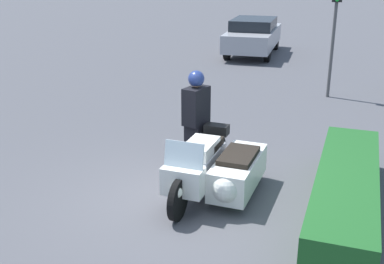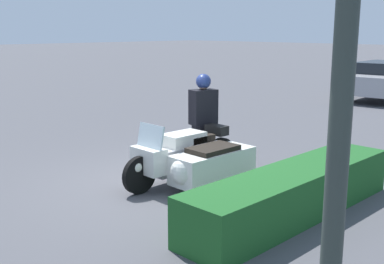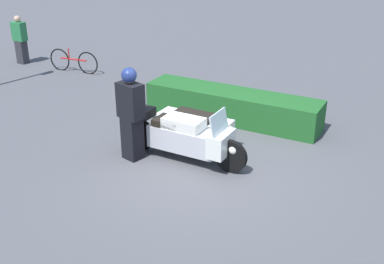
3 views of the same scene
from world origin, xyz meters
TOP-DOWN VIEW (x-y plane):
  - ground_plane at (0.00, 0.00)m, footprint 160.00×160.00m
  - police_motorcycle at (-0.39, 0.52)m, footprint 2.66×1.28m
  - officer_rider at (-1.36, -0.21)m, footprint 0.57×0.42m
  - hedge_bush_curbside at (-0.44, 2.55)m, footprint 4.20×0.89m
  - traffic_light_far at (-7.36, 1.73)m, footprint 0.22×0.28m
  - parked_car_background at (-13.26, -1.83)m, footprint 4.70×2.11m

SIDE VIEW (x-z plane):
  - ground_plane at x=0.00m, z-range 0.00..0.00m
  - hedge_bush_curbside at x=-0.44m, z-range 0.00..0.70m
  - police_motorcycle at x=-0.39m, z-range -0.11..1.05m
  - parked_car_background at x=-13.26m, z-range 0.06..1.53m
  - officer_rider at x=-1.36m, z-range 0.05..1.92m
  - traffic_light_far at x=-7.36m, z-range 0.51..3.57m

